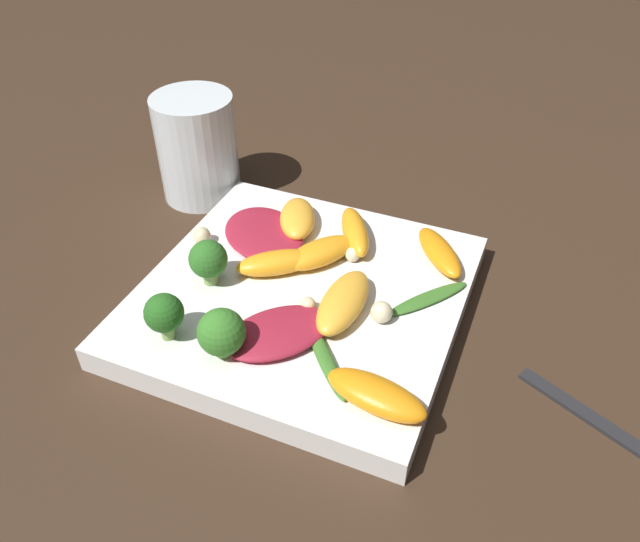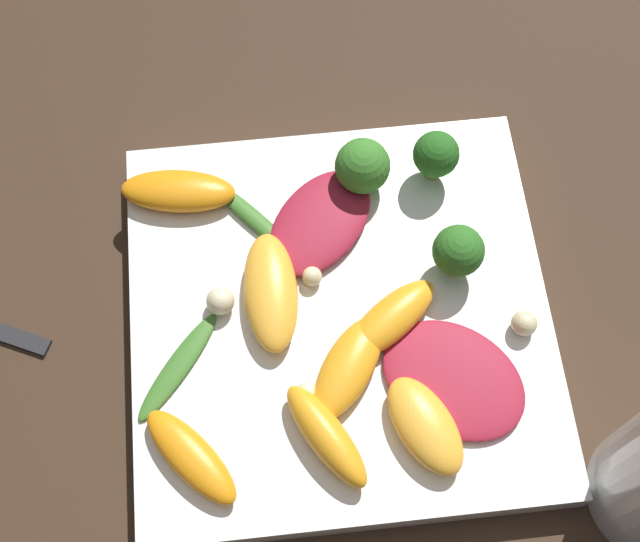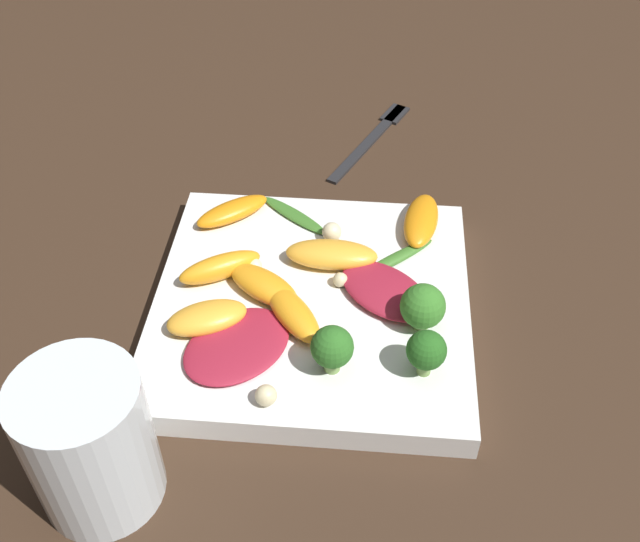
% 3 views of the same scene
% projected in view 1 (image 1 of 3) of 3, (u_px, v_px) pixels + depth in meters
% --- Properties ---
extents(ground_plane, '(2.40, 2.40, 0.00)m').
position_uv_depth(ground_plane, '(303.00, 308.00, 0.54)').
color(ground_plane, '#382619').
extents(plate, '(0.26, 0.26, 0.02)m').
position_uv_depth(plate, '(303.00, 298.00, 0.53)').
color(plate, white).
rests_on(plate, ground_plane).
extents(drinking_glass, '(0.08, 0.08, 0.11)m').
position_uv_depth(drinking_glass, '(197.00, 148.00, 0.65)').
color(drinking_glass, white).
rests_on(drinking_glass, ground_plane).
extents(radicchio_leaf_0, '(0.10, 0.10, 0.01)m').
position_uv_depth(radicchio_leaf_0, '(278.00, 333.00, 0.48)').
color(radicchio_leaf_0, maroon).
rests_on(radicchio_leaf_0, plate).
extents(radicchio_leaf_1, '(0.11, 0.11, 0.01)m').
position_uv_depth(radicchio_leaf_1, '(264.00, 233.00, 0.58)').
color(radicchio_leaf_1, maroon).
rests_on(radicchio_leaf_1, plate).
extents(orange_segment_0, '(0.06, 0.07, 0.02)m').
position_uv_depth(orange_segment_0, '(277.00, 263.00, 0.54)').
color(orange_segment_0, orange).
rests_on(orange_segment_0, plate).
extents(orange_segment_1, '(0.07, 0.06, 0.02)m').
position_uv_depth(orange_segment_1, '(324.00, 253.00, 0.55)').
color(orange_segment_1, orange).
rests_on(orange_segment_1, plate).
extents(orange_segment_2, '(0.08, 0.03, 0.02)m').
position_uv_depth(orange_segment_2, '(343.00, 302.00, 0.50)').
color(orange_segment_2, '#FCAD33').
rests_on(orange_segment_2, plate).
extents(orange_segment_3, '(0.07, 0.06, 0.02)m').
position_uv_depth(orange_segment_3, '(355.00, 232.00, 0.57)').
color(orange_segment_3, orange).
rests_on(orange_segment_3, plate).
extents(orange_segment_4, '(0.07, 0.06, 0.02)m').
position_uv_depth(orange_segment_4, '(440.00, 252.00, 0.55)').
color(orange_segment_4, orange).
rests_on(orange_segment_4, plate).
extents(orange_segment_5, '(0.04, 0.08, 0.02)m').
position_uv_depth(orange_segment_5, '(376.00, 395.00, 0.43)').
color(orange_segment_5, orange).
rests_on(orange_segment_5, plate).
extents(orange_segment_6, '(0.07, 0.06, 0.02)m').
position_uv_depth(orange_segment_6, '(297.00, 218.00, 0.59)').
color(orange_segment_6, '#FCAD33').
rests_on(orange_segment_6, plate).
extents(broccoli_floret_0, '(0.04, 0.04, 0.04)m').
position_uv_depth(broccoli_floret_0, '(222.00, 333.00, 0.46)').
color(broccoli_floret_0, '#84AD5B').
rests_on(broccoli_floret_0, plate).
extents(broccoli_floret_1, '(0.03, 0.03, 0.04)m').
position_uv_depth(broccoli_floret_1, '(208.00, 260.00, 0.52)').
color(broccoli_floret_1, '#7A9E51').
rests_on(broccoli_floret_1, plate).
extents(broccoli_floret_2, '(0.03, 0.03, 0.04)m').
position_uv_depth(broccoli_floret_2, '(164.00, 314.00, 0.47)').
color(broccoli_floret_2, '#7A9E51').
rests_on(broccoli_floret_2, plate).
extents(arugula_sprig_0, '(0.07, 0.06, 0.00)m').
position_uv_depth(arugula_sprig_0, '(428.00, 298.00, 0.51)').
color(arugula_sprig_0, '#3D7528').
rests_on(arugula_sprig_0, plate).
extents(arugula_sprig_1, '(0.07, 0.06, 0.01)m').
position_uv_depth(arugula_sprig_1, '(325.00, 359.00, 0.46)').
color(arugula_sprig_1, '#3D7528').
rests_on(arugula_sprig_1, plate).
extents(macadamia_nut_0, '(0.02, 0.02, 0.02)m').
position_uv_depth(macadamia_nut_0, '(202.00, 236.00, 0.57)').
color(macadamia_nut_0, beige).
rests_on(macadamia_nut_0, plate).
extents(macadamia_nut_1, '(0.02, 0.02, 0.02)m').
position_uv_depth(macadamia_nut_1, '(381.00, 312.00, 0.49)').
color(macadamia_nut_1, beige).
rests_on(macadamia_nut_1, plate).
extents(macadamia_nut_2, '(0.01, 0.01, 0.01)m').
position_uv_depth(macadamia_nut_2, '(353.00, 254.00, 0.55)').
color(macadamia_nut_2, beige).
rests_on(macadamia_nut_2, plate).
extents(macadamia_nut_3, '(0.01, 0.01, 0.01)m').
position_uv_depth(macadamia_nut_3, '(308.00, 304.00, 0.50)').
color(macadamia_nut_3, beige).
rests_on(macadamia_nut_3, plate).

